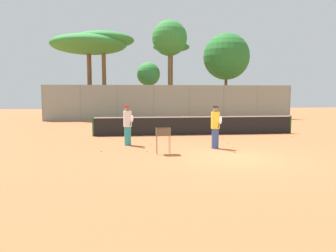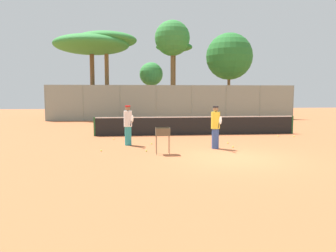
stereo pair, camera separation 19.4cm
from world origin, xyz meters
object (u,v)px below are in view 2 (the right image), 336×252
at_px(player_white_outfit, 216,127).
at_px(parked_car, 112,112).
at_px(ball_cart, 163,134).
at_px(player_red_cap, 128,125).
at_px(tennis_net, 197,125).

relative_size(player_white_outfit, parked_car, 0.44).
relative_size(player_white_outfit, ball_cart, 1.77).
bearing_deg(parked_car, player_white_outfit, -72.51).
bearing_deg(player_red_cap, ball_cart, 9.15).
xyz_separation_m(tennis_net, player_white_outfit, (-0.10, -4.76, 0.40)).
bearing_deg(player_white_outfit, parked_car, -169.58).
bearing_deg(tennis_net, player_red_cap, -138.58).
height_order(player_red_cap, ball_cart, player_red_cap).
relative_size(tennis_net, ball_cart, 11.24).
xyz_separation_m(tennis_net, ball_cart, (-2.48, -5.79, 0.25)).
bearing_deg(parked_car, ball_cart, -80.38).
height_order(player_white_outfit, player_red_cap, player_white_outfit).
height_order(tennis_net, ball_cart, tennis_net).
bearing_deg(player_white_outfit, tennis_net, 171.74).
distance_m(player_white_outfit, ball_cart, 2.60).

